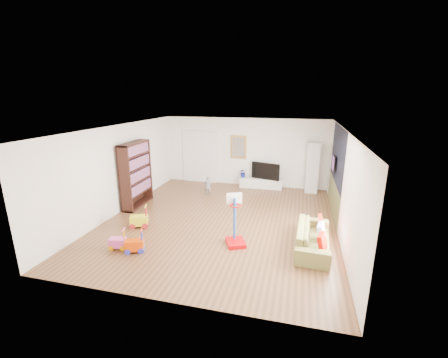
% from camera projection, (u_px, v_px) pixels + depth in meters
% --- Properties ---
extents(floor, '(6.50, 7.50, 0.00)m').
position_uv_depth(floor, '(221.00, 220.00, 8.86)').
color(floor, brown).
rests_on(floor, ground).
extents(ceiling, '(6.50, 7.50, 0.00)m').
position_uv_depth(ceiling, '(220.00, 128.00, 8.12)').
color(ceiling, white).
rests_on(ceiling, ground).
extents(wall_back, '(6.50, 0.00, 2.70)m').
position_uv_depth(wall_back, '(245.00, 152.00, 11.98)').
color(wall_back, white).
rests_on(wall_back, ground).
extents(wall_front, '(6.50, 0.00, 2.70)m').
position_uv_depth(wall_front, '(163.00, 233.00, 4.99)').
color(wall_front, white).
rests_on(wall_front, ground).
extents(wall_left, '(0.00, 7.50, 2.70)m').
position_uv_depth(wall_left, '(119.00, 169.00, 9.26)').
color(wall_left, silver).
rests_on(wall_left, ground).
extents(wall_right, '(0.00, 7.50, 2.70)m').
position_uv_depth(wall_right, '(342.00, 184.00, 7.71)').
color(wall_right, silver).
rests_on(wall_right, ground).
extents(navy_accent, '(0.01, 3.20, 1.70)m').
position_uv_depth(navy_accent, '(338.00, 155.00, 8.89)').
color(navy_accent, black).
rests_on(navy_accent, wall_right).
extents(olive_wainscot, '(0.01, 3.20, 1.00)m').
position_uv_depth(olive_wainscot, '(333.00, 198.00, 9.25)').
color(olive_wainscot, brown).
rests_on(olive_wainscot, wall_right).
extents(doorway, '(1.45, 0.06, 2.10)m').
position_uv_depth(doorway, '(200.00, 157.00, 12.48)').
color(doorway, white).
rests_on(doorway, ground).
extents(painting_back, '(0.62, 0.06, 0.92)m').
position_uv_depth(painting_back, '(238.00, 147.00, 11.95)').
color(painting_back, gold).
rests_on(painting_back, wall_back).
extents(artwork_right, '(0.04, 0.56, 0.46)m').
position_uv_depth(artwork_right, '(334.00, 163.00, 9.17)').
color(artwork_right, '#7F3F8C').
rests_on(artwork_right, wall_right).
extents(media_console, '(1.67, 0.46, 0.39)m').
position_uv_depth(media_console, '(261.00, 183.00, 11.86)').
color(media_console, silver).
rests_on(media_console, ground).
extents(tall_cabinet, '(0.45, 0.45, 1.90)m').
position_uv_depth(tall_cabinet, '(312.00, 168.00, 11.14)').
color(tall_cabinet, silver).
rests_on(tall_cabinet, ground).
extents(bookshelf, '(0.42, 1.46, 2.12)m').
position_uv_depth(bookshelf, '(136.00, 175.00, 9.75)').
color(bookshelf, '#321711').
rests_on(bookshelf, ground).
extents(sofa, '(0.85, 1.98, 0.57)m').
position_uv_depth(sofa, '(313.00, 237.00, 7.16)').
color(sofa, olive).
rests_on(sofa, ground).
extents(basketball_hoop, '(0.63, 0.67, 1.29)m').
position_uv_depth(basketball_hoop, '(236.00, 220.00, 7.24)').
color(basketball_hoop, '#C20105').
rests_on(basketball_hoop, ground).
extents(ride_on_yellow, '(0.54, 0.44, 0.63)m').
position_uv_depth(ride_on_yellow, '(139.00, 217.00, 8.30)').
color(ride_on_yellow, yellow).
rests_on(ride_on_yellow, ground).
extents(ride_on_orange, '(0.49, 0.40, 0.56)m').
position_uv_depth(ride_on_orange, '(134.00, 241.00, 6.98)').
color(ride_on_orange, '#E14202').
rests_on(ride_on_orange, ground).
extents(ride_on_pink, '(0.43, 0.32, 0.52)m').
position_uv_depth(ride_on_pink, '(118.00, 239.00, 7.13)').
color(ride_on_pink, '#E24CAE').
rests_on(ride_on_pink, ground).
extents(child, '(0.32, 0.25, 0.77)m').
position_uv_depth(child, '(208.00, 186.00, 10.87)').
color(child, slate).
rests_on(child, ground).
extents(tv, '(1.14, 0.47, 0.66)m').
position_uv_depth(tv, '(267.00, 171.00, 11.67)').
color(tv, black).
rests_on(tv, media_console).
extents(vase_plant, '(0.39, 0.36, 0.36)m').
position_uv_depth(vase_plant, '(243.00, 173.00, 11.96)').
color(vase_plant, navy).
rests_on(vase_plant, media_console).
extents(pillow_left, '(0.20, 0.39, 0.38)m').
position_uv_depth(pillow_left, '(322.00, 242.00, 6.58)').
color(pillow_left, red).
rests_on(pillow_left, sofa).
extents(pillow_center, '(0.18, 0.43, 0.42)m').
position_uv_depth(pillow_center, '(322.00, 232.00, 7.05)').
color(pillow_center, white).
rests_on(pillow_center, sofa).
extents(pillow_right, '(0.11, 0.36, 0.36)m').
position_uv_depth(pillow_right, '(321.00, 223.00, 7.57)').
color(pillow_right, red).
rests_on(pillow_right, sofa).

